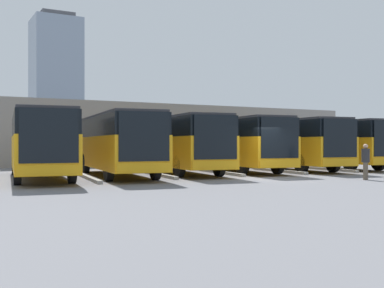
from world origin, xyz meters
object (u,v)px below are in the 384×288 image
object	(u,v)px
bus_0	(331,142)
bus_4	(117,142)
pedestrian	(366,160)
bus_2	(234,142)
bus_1	(287,142)
bus_3	(178,142)
bus_5	(40,142)

from	to	relation	value
bus_0	bus_4	xyz separation A→B (m)	(15.44, 0.58, 0.00)
bus_0	pedestrian	size ratio (longest dim) A/B	6.51
bus_2	pedestrian	distance (m)	8.87
bus_1	pedestrian	xyz separation A→B (m)	(2.24, 8.40, -0.86)
bus_3	bus_4	xyz separation A→B (m)	(3.86, 0.69, 0.00)
bus_1	bus_2	bearing A→B (deg)	2.96
bus_1	pedestrian	distance (m)	8.74
bus_4	bus_1	bearing A→B (deg)	-170.20
bus_2	pedestrian	world-z (taller)	bus_2
pedestrian	bus_0	bearing A→B (deg)	22.36
bus_0	pedestrian	world-z (taller)	bus_0
bus_1	bus_4	bearing A→B (deg)	9.80
bus_3	bus_4	distance (m)	3.92
bus_2	bus_4	xyz separation A→B (m)	(7.72, 0.82, 0.00)
bus_4	bus_5	xyz separation A→B (m)	(3.86, 0.03, 0.00)
bus_2	bus_3	world-z (taller)	same
bus_0	bus_3	size ratio (longest dim) A/B	1.00
bus_3	bus_4	bearing A→B (deg)	17.27
bus_5	pedestrian	distance (m)	15.37
bus_1	bus_5	xyz separation A→B (m)	(15.44, 0.57, 0.00)
bus_2	bus_3	xyz separation A→B (m)	(3.86, 0.13, 0.00)
bus_3	bus_2	bearing A→B (deg)	-170.93
bus_2	bus_3	bearing A→B (deg)	9.07
bus_0	pedestrian	xyz separation A→B (m)	(6.10, 8.44, -0.86)
bus_0	bus_5	bearing A→B (deg)	8.94
bus_1	bus_5	size ratio (longest dim) A/B	1.00
pedestrian	bus_4	bearing A→B (deg)	108.13
bus_0	bus_3	bearing A→B (deg)	6.57
bus_4	pedestrian	xyz separation A→B (m)	(-9.34, 7.86, -0.86)
bus_2	bus_5	size ratio (longest dim) A/B	1.00
bus_2	bus_0	bearing A→B (deg)	-174.68
bus_3	bus_1	bearing A→B (deg)	-173.99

